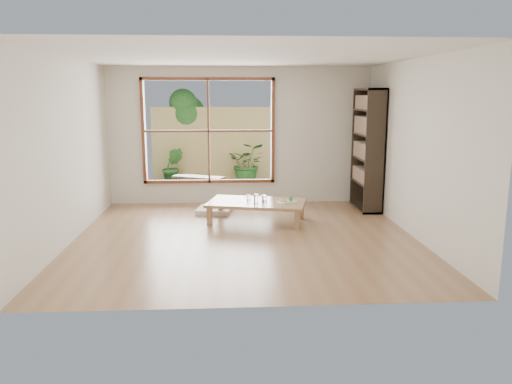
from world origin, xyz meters
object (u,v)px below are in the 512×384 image
food_tray (287,201)px  garden_bench (198,179)px  bookshelf (368,150)px  low_table (257,204)px

food_tray → garden_bench: bearing=98.0°
bookshelf → food_tray: size_ratio=6.04×
low_table → food_tray: food_tray is taller
bookshelf → low_table: bearing=-157.4°
low_table → bookshelf: bookshelf is taller
food_tray → garden_bench: 3.03m
low_table → bookshelf: size_ratio=0.79×
low_table → garden_bench: garden_bench is taller
low_table → garden_bench: (-1.10, 2.47, 0.01)m
low_table → bookshelf: 2.39m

